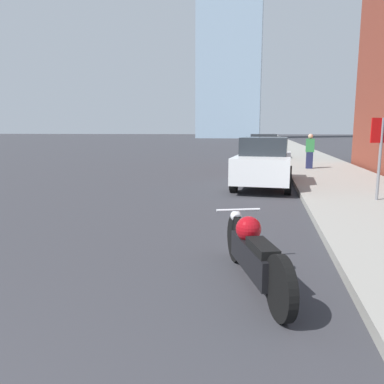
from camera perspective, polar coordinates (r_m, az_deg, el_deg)
The scene contains 6 objects.
sidewalk at distance 40.00m, azimuth 15.01°, elevation 6.45°, with size 3.47×240.00×0.15m.
motorcycle at distance 4.67m, azimuth 9.32°, elevation -9.05°, with size 0.99×2.30×0.80m.
parked_car_white at distance 12.60m, azimuth 10.93°, elevation 4.45°, with size 2.01×4.35×1.65m.
parked_car_silver at distance 24.50m, azimuth 10.83°, elevation 6.74°, with size 2.01×4.43×1.66m.
stop_sign at distance 10.32m, azimuth 26.84°, elevation 6.49°, with size 0.57×0.26×2.02m.
pedestrian at distance 17.95m, azimuth 17.51°, elevation 5.97°, with size 0.36×0.22×1.57m.
Camera 1 is at (2.62, 0.14, 1.86)m, focal length 35.00 mm.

